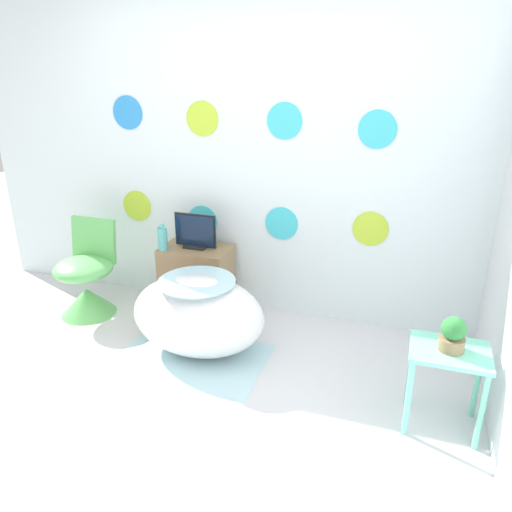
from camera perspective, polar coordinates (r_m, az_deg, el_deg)
name	(u,v)px	position (r m, az deg, el deg)	size (l,w,h in m)	color
ground_plane	(146,430)	(3.02, -12.48, -18.87)	(12.00, 12.00, 0.00)	silver
wall_back_dotted	(243,149)	(3.85, -1.49, 12.08)	(4.63, 0.05, 2.60)	white
rug	(190,361)	(3.53, -7.51, -11.76)	(1.01, 0.76, 0.01)	silver
bathtub	(198,315)	(3.51, -6.61, -6.70)	(0.94, 0.65, 0.56)	white
chair	(86,283)	(4.23, -18.83, -2.99)	(0.46, 0.46, 0.76)	#66C166
tv_cabinet	(197,279)	(4.06, -6.72, -2.65)	(0.54, 0.35, 0.55)	#8E704C
tv	(195,233)	(3.92, -6.95, 2.63)	(0.34, 0.12, 0.27)	black
vase	(163,238)	(3.92, -10.62, 1.98)	(0.08, 0.08, 0.20)	#51B2AD
side_table	(448,366)	(2.95, 21.05, -11.67)	(0.42, 0.33, 0.49)	#72D8B7
potted_plant_left	(453,335)	(2.85, 21.58, -8.35)	(0.14, 0.14, 0.19)	#8C6B4C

